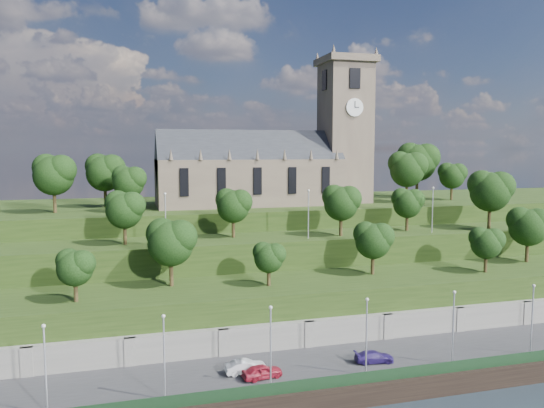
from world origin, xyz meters
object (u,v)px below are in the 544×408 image
object	(u,v)px
church	(276,162)
car_middle	(246,367)
car_right	(374,357)
car_left	(262,371)

from	to	relation	value
church	car_middle	distance (m)	46.89
car_right	church	bearing A→B (deg)	6.40
church	car_right	xyz separation A→B (m)	(-0.57, -40.87, -19.91)
car_middle	car_right	xyz separation A→B (m)	(13.86, -0.91, -0.08)
car_right	car_middle	bearing A→B (deg)	93.46
church	car_left	world-z (taller)	church
car_left	car_right	size ratio (longest dim) A/B	0.96
church	car_middle	bearing A→B (deg)	-109.86
church	car_left	size ratio (longest dim) A/B	9.45
car_left	car_right	world-z (taller)	car_left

